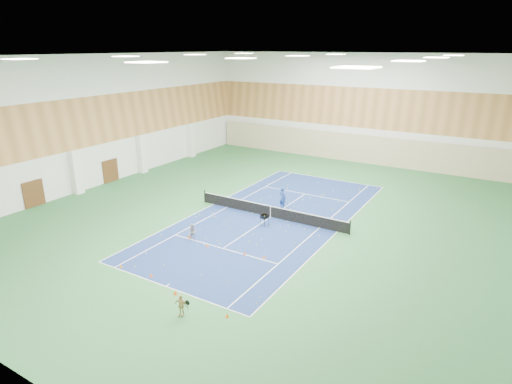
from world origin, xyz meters
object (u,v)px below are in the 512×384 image
at_px(tennis_net, 271,210).
at_px(ball_cart, 264,220).
at_px(child_apron, 181,305).
at_px(coach, 283,198).
at_px(child_court, 192,232).

bearing_deg(tennis_net, ball_cart, -75.52).
relative_size(tennis_net, child_apron, 10.92).
distance_m(child_apron, ball_cart, 11.99).
xyz_separation_m(tennis_net, coach, (-0.09, 2.18, 0.36)).
xyz_separation_m(child_court, ball_cart, (3.02, 4.65, -0.13)).
bearing_deg(ball_cart, tennis_net, 117.25).
relative_size(tennis_net, coach, 7.00).
distance_m(tennis_net, child_apron, 13.74).
height_order(coach, ball_cart, coach).
relative_size(child_court, ball_cart, 1.30).
height_order(coach, child_apron, coach).
distance_m(tennis_net, ball_cart, 1.76).
relative_size(tennis_net, child_court, 11.12).
height_order(child_court, child_apron, child_apron).
bearing_deg(tennis_net, coach, 92.43).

